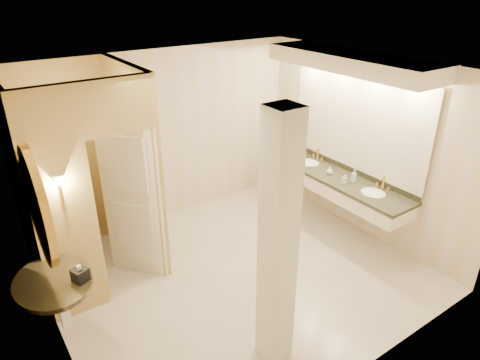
% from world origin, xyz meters
% --- Properties ---
extents(floor, '(4.50, 4.50, 0.00)m').
position_xyz_m(floor, '(0.00, 0.00, 0.00)').
color(floor, beige).
rests_on(floor, ground).
extents(ceiling, '(4.50, 4.50, 0.00)m').
position_xyz_m(ceiling, '(0.00, 0.00, 2.70)').
color(ceiling, silver).
rests_on(ceiling, wall_back).
extents(wall_back, '(4.50, 0.02, 2.70)m').
position_xyz_m(wall_back, '(0.00, 2.00, 1.35)').
color(wall_back, beige).
rests_on(wall_back, floor).
extents(wall_front, '(4.50, 0.02, 2.70)m').
position_xyz_m(wall_front, '(0.00, -2.00, 1.35)').
color(wall_front, beige).
rests_on(wall_front, floor).
extents(wall_left, '(0.02, 4.00, 2.70)m').
position_xyz_m(wall_left, '(-2.25, 0.00, 1.35)').
color(wall_left, beige).
rests_on(wall_left, floor).
extents(wall_right, '(0.02, 4.00, 2.70)m').
position_xyz_m(wall_right, '(2.25, 0.00, 1.35)').
color(wall_right, beige).
rests_on(wall_right, floor).
extents(toilet_closet, '(1.50, 1.55, 2.70)m').
position_xyz_m(toilet_closet, '(-1.13, 0.96, 1.39)').
color(toilet_closet, '#DBC872').
rests_on(toilet_closet, floor).
extents(wall_sconce, '(0.14, 0.14, 0.42)m').
position_xyz_m(wall_sconce, '(-1.93, 0.43, 1.73)').
color(wall_sconce, gold).
rests_on(wall_sconce, toilet_closet).
extents(vanity, '(0.75, 2.63, 2.09)m').
position_xyz_m(vanity, '(1.98, 0.14, 1.63)').
color(vanity, white).
rests_on(vanity, floor).
extents(console_shelf, '(0.94, 0.94, 1.92)m').
position_xyz_m(console_shelf, '(-2.21, 0.05, 1.34)').
color(console_shelf, black).
rests_on(console_shelf, floor).
extents(pillar, '(0.28, 0.28, 2.70)m').
position_xyz_m(pillar, '(-0.45, -1.31, 1.35)').
color(pillar, white).
rests_on(pillar, floor).
extents(tissue_box, '(0.18, 0.18, 0.14)m').
position_xyz_m(tissue_box, '(-1.99, -0.12, 0.95)').
color(tissue_box, black).
rests_on(tissue_box, console_shelf).
extents(toilet, '(0.56, 0.81, 0.76)m').
position_xyz_m(toilet, '(-1.67, 1.75, 0.38)').
color(toilet, white).
rests_on(toilet, floor).
extents(soap_bottle_a, '(0.07, 0.08, 0.14)m').
position_xyz_m(soap_bottle_a, '(1.83, -0.07, 0.94)').
color(soap_bottle_a, beige).
rests_on(soap_bottle_a, vanity).
extents(soap_bottle_b, '(0.09, 0.09, 0.12)m').
position_xyz_m(soap_bottle_b, '(1.89, 0.28, 0.93)').
color(soap_bottle_b, silver).
rests_on(soap_bottle_b, vanity).
extents(soap_bottle_c, '(0.10, 0.10, 0.21)m').
position_xyz_m(soap_bottle_c, '(1.97, -0.13, 0.98)').
color(soap_bottle_c, '#C6B28C').
rests_on(soap_bottle_c, vanity).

